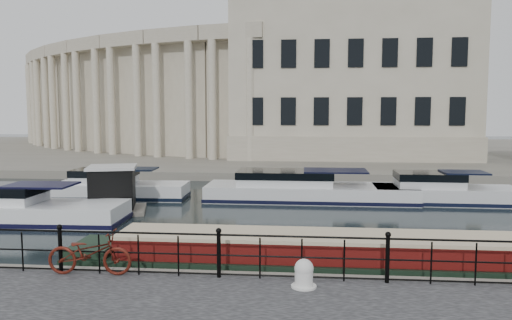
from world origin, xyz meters
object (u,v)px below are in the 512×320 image
at_px(narrowboat, 330,264).
at_px(harbour_hut, 113,191).
at_px(mooring_bollard, 304,274).
at_px(bicycle, 90,253).

height_order(narrowboat, harbour_hut, harbour_hut).
bearing_deg(harbour_hut, mooring_bollard, -65.77).
distance_m(bicycle, harbour_hut, 10.58).
relative_size(bicycle, narrowboat, 0.14).
distance_m(bicycle, narrowboat, 6.35).
xyz_separation_m(bicycle, narrowboat, (5.98, 2.02, -0.73)).
bearing_deg(narrowboat, bicycle, -161.14).
bearing_deg(harbour_hut, narrowboat, -55.96).
height_order(mooring_bollard, narrowboat, mooring_bollard).
bearing_deg(mooring_bollard, harbour_hut, 129.58).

